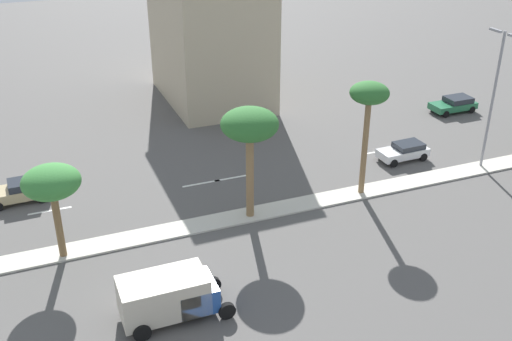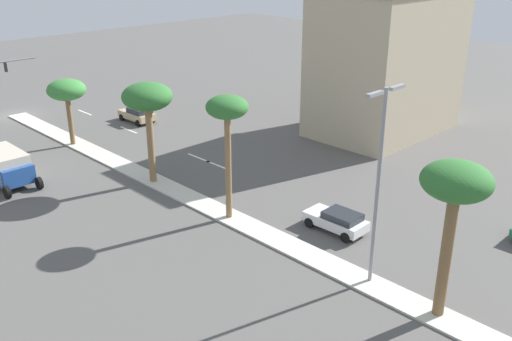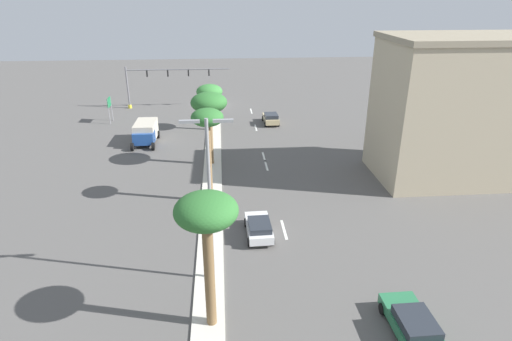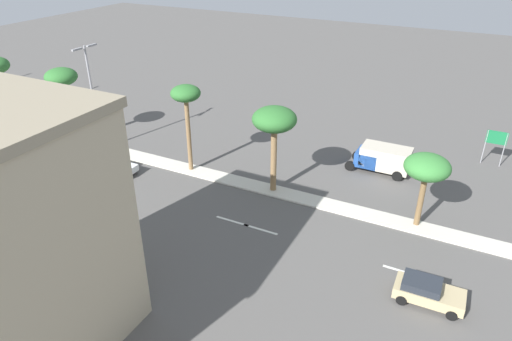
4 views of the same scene
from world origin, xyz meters
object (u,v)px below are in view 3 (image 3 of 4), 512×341
Objects in this scene: palm_tree_mid at (206,217)px; sedan_green_left at (412,323)px; palm_tree_rear at (207,122)px; street_lamp_far at (210,191)px; traffic_signal_gantry at (156,81)px; directional_road_sign at (109,104)px; palm_tree_inboard at (209,104)px; sedan_tan_inboard at (271,118)px; palm_tree_front at (209,92)px; commercial_building at (455,109)px; box_truck at (145,132)px; sedan_white_front at (259,227)px.

palm_tree_mid is 1.81× the size of sedan_green_left.
street_lamp_far reaches higher than palm_tree_rear.
street_lamp_far is (-8.77, 42.71, 1.99)m from traffic_signal_gantry.
directional_road_sign is 41.87m from palm_tree_mid.
traffic_signal_gantry is at bearing -70.49° from palm_tree_inboard.
palm_tree_inboard is at bearing 109.51° from traffic_signal_gantry.
palm_tree_front is at bearing 13.58° from sedan_tan_inboard.
commercial_building is at bearing 149.97° from directional_road_sign.
street_lamp_far is 1.86× the size of box_truck.
palm_tree_mid is 37.92m from sedan_tan_inboard.
street_lamp_far is at bearing 111.85° from directional_road_sign.
palm_tree_rear is at bearing 9.11° from commercial_building.
traffic_signal_gantry is at bearing -42.58° from commercial_building.
palm_tree_inboard is 0.92× the size of palm_tree_rear.
box_truck is at bearing 22.83° from sedan_tan_inboard.
traffic_signal_gantry is 25.24m from palm_tree_inboard.
palm_tree_rear is 14.61m from palm_tree_mid.
street_lamp_far is 34.02m from sedan_tan_inboard.
commercial_building is (-30.96, 28.44, 2.47)m from traffic_signal_gantry.
palm_tree_rear is at bearing 119.34° from directional_road_sign.
traffic_signal_gantry is at bearing -125.82° from directional_road_sign.
directional_road_sign reaches higher than box_truck.
sedan_tan_inboard reaches higher than sedan_white_front.
palm_tree_rear is at bearing -56.64° from sedan_green_left.
traffic_signal_gantry reaches higher than directional_road_sign.
directional_road_sign reaches higher than sedan_tan_inboard.
palm_tree_inboard is at bearing 60.54° from sedan_tan_inboard.
palm_tree_front reaches higher than sedan_white_front.
palm_tree_mid is at bearing 78.51° from sedan_tan_inboard.
box_truck reaches higher than sedan_green_left.
palm_tree_inboard is 1.74× the size of sedan_green_left.
palm_tree_rear is at bearing 70.77° from sedan_tan_inboard.
directional_road_sign is at bearing -59.02° from sedan_green_left.
palm_tree_mid is at bearing -8.73° from sedan_green_left.
palm_tree_rear is 1.04× the size of palm_tree_mid.
palm_tree_mid reaches higher than traffic_signal_gantry.
street_lamp_far reaches higher than palm_tree_inboard.
commercial_building is 23.06m from palm_tree_inboard.
palm_tree_mid is at bearing 39.30° from commercial_building.
palm_tree_inboard reaches higher than sedan_green_left.
sedan_white_front is (-17.42, 30.53, -1.76)m from directional_road_sign.
traffic_signal_gantry is 47.53m from palm_tree_mid.
traffic_signal_gantry is 2.01× the size of palm_tree_mid.
palm_tree_front is 9.49m from box_truck.
palm_tree_inboard is 1.82× the size of sedan_tan_inboard.
palm_tree_front reaches higher than box_truck.
sedan_tan_inboard is 38.43m from sedan_green_left.
commercial_building is (-36.33, 21.00, 4.10)m from directional_road_sign.
sedan_white_front is at bearing 26.74° from commercial_building.
commercial_building is 3.45× the size of sedan_white_front.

